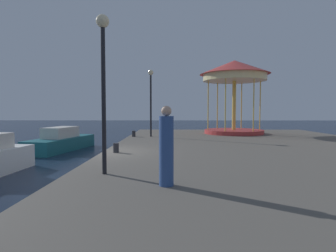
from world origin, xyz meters
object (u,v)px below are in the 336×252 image
(carousel, at_px, (234,79))
(lamp_post_mid_promenade, at_px, (151,91))
(bollard_south, at_px, (116,148))
(bollard_center, at_px, (134,134))
(lamp_post_near_edge, at_px, (103,66))
(person_far_corner, at_px, (166,148))
(motorboat_teal, at_px, (61,141))

(carousel, xyz_separation_m, lamp_post_mid_promenade, (-6.16, -2.52, -1.13))
(bollard_south, bearing_deg, lamp_post_mid_promenade, 82.56)
(carousel, relative_size, bollard_center, 13.87)
(lamp_post_near_edge, height_order, bollard_center, lamp_post_near_edge)
(lamp_post_near_edge, bearing_deg, carousel, 64.04)
(carousel, distance_m, lamp_post_near_edge, 15.18)
(bollard_south, distance_m, person_far_corner, 5.63)
(motorboat_teal, relative_size, bollard_south, 14.47)
(motorboat_teal, xyz_separation_m, lamp_post_mid_promenade, (5.72, 1.00, 3.29))
(lamp_post_near_edge, bearing_deg, lamp_post_mid_promenade, 87.61)
(lamp_post_mid_promenade, distance_m, bollard_south, 7.76)
(lamp_post_near_edge, xyz_separation_m, lamp_post_mid_promenade, (0.46, 11.09, 0.08))
(person_far_corner, bearing_deg, lamp_post_near_edge, 145.85)
(bollard_south, distance_m, bollard_center, 7.06)
(carousel, relative_size, bollard_south, 13.87)
(bollard_south, bearing_deg, motorboat_teal, 127.90)
(bollard_south, height_order, person_far_corner, person_far_corner)
(lamp_post_near_edge, relative_size, person_far_corner, 2.33)
(bollard_south, bearing_deg, person_far_corner, -66.55)
(carousel, relative_size, lamp_post_near_edge, 1.27)
(lamp_post_mid_promenade, bearing_deg, person_far_corner, -84.00)
(motorboat_teal, height_order, lamp_post_near_edge, lamp_post_near_edge)
(motorboat_teal, bearing_deg, bollard_center, 11.15)
(bollard_center, bearing_deg, lamp_post_near_edge, -86.40)
(person_far_corner, bearing_deg, bollard_south, 113.45)
(carousel, bearing_deg, lamp_post_mid_promenade, -157.78)
(bollard_south, relative_size, person_far_corner, 0.21)
(lamp_post_near_edge, height_order, lamp_post_mid_promenade, lamp_post_mid_promenade)
(lamp_post_near_edge, height_order, bollard_south, lamp_post_near_edge)
(bollard_south, bearing_deg, bollard_center, 91.80)
(motorboat_teal, distance_m, lamp_post_mid_promenade, 6.68)
(motorboat_teal, bearing_deg, bollard_south, -52.10)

